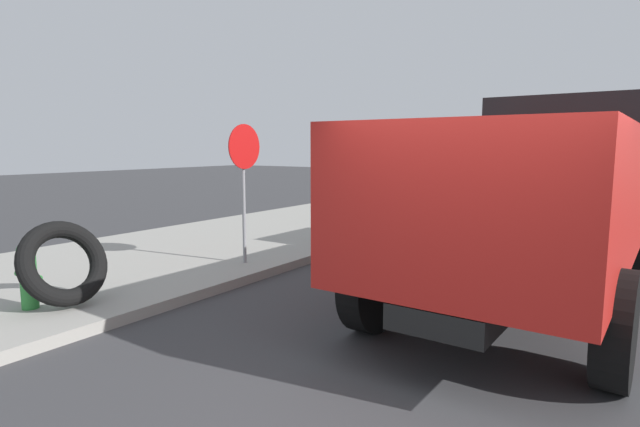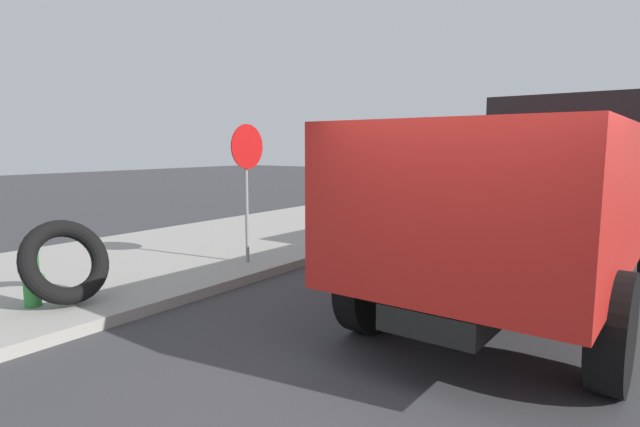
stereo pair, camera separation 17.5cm
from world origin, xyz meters
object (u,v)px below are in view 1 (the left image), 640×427
object	(u,v)px
stop_sign	(244,167)
dump_truck_red	(538,186)
loose_tire	(64,263)
dump_truck_yellow	(633,166)
fire_hydrant	(28,273)

from	to	relation	value
stop_sign	dump_truck_red	distance (m)	4.64
loose_tire	dump_truck_yellow	distance (m)	14.45
loose_tire	dump_truck_red	size ratio (longest dim) A/B	0.16
dump_truck_yellow	fire_hydrant	bearing A→B (deg)	157.01
stop_sign	dump_truck_yellow	bearing A→B (deg)	-27.15
loose_tire	dump_truck_yellow	bearing A→B (deg)	-22.50
fire_hydrant	stop_sign	world-z (taller)	stop_sign
dump_truck_red	dump_truck_yellow	size ratio (longest dim) A/B	0.99
fire_hydrant	stop_sign	xyz separation A→B (m)	(3.39, -0.53, 1.21)
loose_tire	fire_hydrant	bearing A→B (deg)	139.21
fire_hydrant	dump_truck_red	bearing A→B (deg)	-47.90
stop_sign	loose_tire	bearing A→B (deg)	175.06
fire_hydrant	dump_truck_red	xyz separation A→B (m)	(4.54, -5.02, 1.01)
loose_tire	dump_truck_red	xyz separation A→B (m)	(4.23, -4.76, 0.90)
fire_hydrant	loose_tire	xyz separation A→B (m)	(0.31, -0.27, 0.10)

